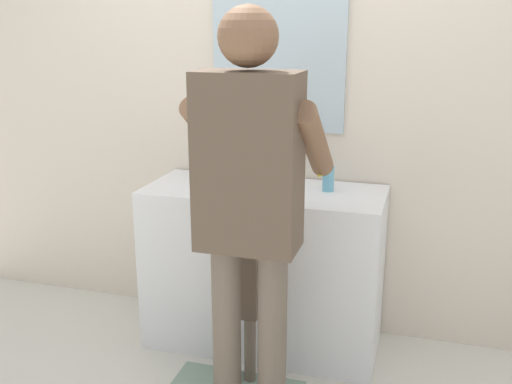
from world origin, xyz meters
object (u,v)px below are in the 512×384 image
object	(u,v)px
soap_bottle	(328,178)
adult_parent	(250,189)
child_toddler	(241,293)
toothbrush_cup	(204,171)

from	to	relation	value
soap_bottle	adult_parent	bearing A→B (deg)	-106.17
soap_bottle	child_toddler	distance (m)	0.74
toothbrush_cup	soap_bottle	bearing A→B (deg)	-0.62
toothbrush_cup	child_toddler	bearing A→B (deg)	-52.32
toothbrush_cup	adult_parent	bearing A→B (deg)	-55.81
toothbrush_cup	soap_bottle	distance (m)	0.69
toothbrush_cup	child_toddler	distance (m)	0.76
soap_bottle	adult_parent	size ratio (longest dim) A/B	0.09
soap_bottle	adult_parent	world-z (taller)	adult_parent
child_toddler	adult_parent	xyz separation A→B (m)	(0.12, -0.24, 0.60)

